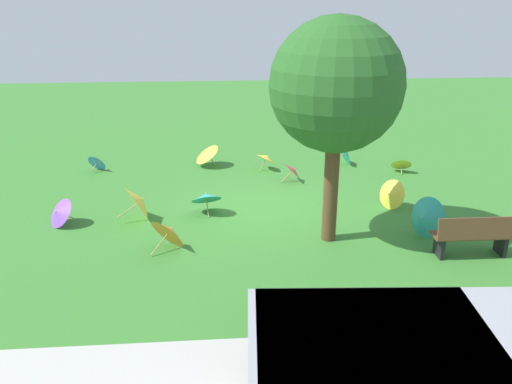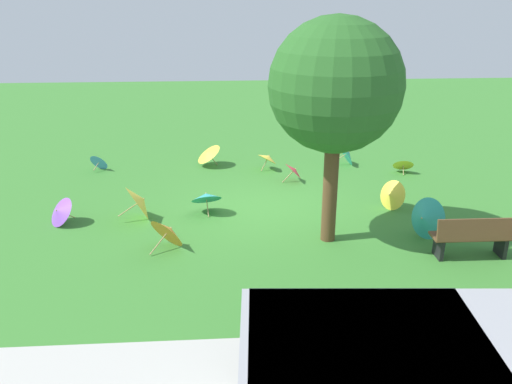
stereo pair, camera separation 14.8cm
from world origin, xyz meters
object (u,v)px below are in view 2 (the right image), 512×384
shade_tree (336,87)px  parasol_yellow_2 (268,158)px  park_bench (473,237)px  parasol_red_1 (294,170)px  parasol_yellow_3 (391,195)px  parasol_yellow_4 (403,164)px  van_dark (430,381)px  parasol_orange_0 (169,231)px  parasol_teal_3 (425,218)px  parasol_teal_1 (347,153)px  parasol_teal_0 (206,197)px  parasol_purple_1 (59,211)px  parasol_yellow_5 (208,153)px  parasol_blue_0 (100,161)px  parasol_yellow_0 (140,201)px

shade_tree → parasol_yellow_2: (0.87, -4.79, -2.90)m
park_bench → parasol_red_1: park_bench is taller
parasol_yellow_3 → parasol_yellow_4: 2.97m
van_dark → parasol_orange_0: van_dark is taller
parasol_teal_3 → parasol_yellow_3: bearing=-82.2°
shade_tree → parasol_teal_3: 3.50m
parasol_teal_1 → parasol_yellow_3: (-0.25, 3.57, 0.01)m
parasol_teal_0 → parasol_orange_0: bearing=67.6°
parasol_orange_0 → parasol_teal_1: parasol_orange_0 is taller
parasol_teal_3 → parasol_purple_1: 8.13m
parasol_purple_1 → van_dark: bearing=132.0°
parasol_yellow_5 → parasol_teal_3: bearing=131.5°
van_dark → parasol_yellow_4: size_ratio=6.95×
parasol_yellow_2 → parasol_blue_0: size_ratio=1.21×
parasol_yellow_4 → parasol_blue_0: 8.97m
parasol_orange_0 → parasol_yellow_3: 5.49m
shade_tree → parasol_yellow_0: 5.19m
shade_tree → parasol_yellow_3: size_ratio=5.64×
parasol_orange_0 → parasol_teal_3: bearing=-179.0°
van_dark → parasol_yellow_2: bearing=-84.9°
parasol_yellow_5 → parasol_orange_0: bearing=82.7°
parasol_orange_0 → van_dark: bearing=122.5°
van_dark → parasol_yellow_3: size_ratio=5.75×
parasol_teal_1 → parasol_teal_3: 5.23m
parasol_orange_0 → parasol_teal_3: size_ratio=0.99×
park_bench → parasol_blue_0: (8.56, -6.15, -0.19)m
parasol_yellow_3 → parasol_teal_3: bearing=97.8°
parasol_yellow_0 → parasol_yellow_5: bearing=-110.6°
parasol_blue_0 → parasol_yellow_5: bearing=-177.1°
van_dark → parasol_purple_1: bearing=-48.0°
parasol_orange_0 → parasol_blue_0: 5.84m
parasol_yellow_5 → parasol_yellow_0: bearing=69.4°
parasol_teal_3 → parasol_blue_0: size_ratio=1.44×
van_dark → parasol_yellow_2: size_ratio=5.69×
parasol_red_1 → parasol_purple_1: (5.73, 2.54, -0.01)m
shade_tree → parasol_yellow_3: (-1.85, -1.56, -2.91)m
parasol_yellow_0 → parasol_yellow_4: 7.78m
parasol_teal_1 → parasol_purple_1: size_ratio=0.90×
van_dark → parasol_yellow_3: (-1.80, -7.08, -0.54)m
parasol_yellow_4 → park_bench: bearing=86.0°
parasol_red_1 → parasol_teal_3: 4.42m
parasol_yellow_3 → parasol_teal_3: 1.65m
van_dark → parasol_red_1: size_ratio=6.75×
parasol_teal_0 → parasol_yellow_2: (-1.76, -3.17, -0.04)m
parasol_yellow_3 → van_dark: bearing=75.7°
parasol_yellow_2 → parasol_yellow_3: 4.22m
parasol_yellow_3 → parasol_blue_0: size_ratio=1.20×
parasol_orange_0 → parasol_yellow_0: parasol_yellow_0 is taller
parasol_teal_1 → shade_tree: bearing=72.7°
parasol_yellow_5 → parasol_yellow_3: bearing=140.6°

